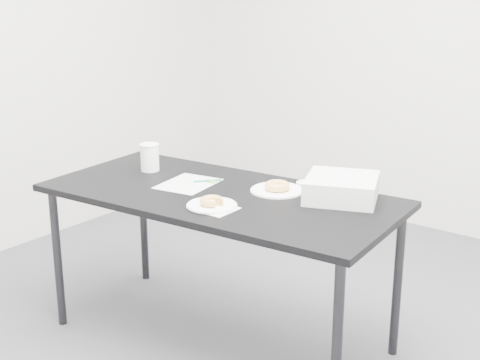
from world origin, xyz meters
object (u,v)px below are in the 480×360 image
Objects in this scene: scorecard at (188,184)px; donut_near at (212,201)px; pen at (208,181)px; plate_near at (212,205)px; donut_far at (277,186)px; coffee_cup at (150,157)px; bakery_box at (342,188)px; plate_far at (277,191)px; table at (220,204)px.

scorecard is 2.81× the size of donut_near.
plate_near is (0.26, -0.28, -0.00)m from pen.
donut_far is 0.82× the size of coffee_cup.
bakery_box reaches higher than pen.
scorecard is 0.94× the size of bakery_box.
bakery_box reaches higher than donut_far.
table is at bearing -137.76° from plate_far.
donut_far is (0.20, 0.18, 0.08)m from table.
scorecard is at bearing -10.14° from coffee_cup.
pen is 1.16× the size of donut_far.
plate_far is at bearing 173.68° from bakery_box.
scorecard is 1.17× the size of plate_far.
scorecard is 2.15× the size of pen.
plate_near is (0.10, -0.18, 0.06)m from table.
bakery_box is (1.03, 0.20, -0.02)m from coffee_cup.
plate_near is at bearing 180.00° from donut_near.
bakery_box is at bearing 47.95° from donut_near.
plate_far is at bearing 74.33° from plate_near.
bakery_box reaches higher than donut_near.
donut_far is at bearing -38.69° from pen.
bakery_box is (0.30, 0.08, 0.05)m from plate_far.
plate_far is (0.36, 0.08, -0.00)m from pen.
coffee_cup is (-0.32, 0.06, 0.07)m from scorecard.
table is 0.58m from bakery_box.
pen is 0.61× the size of plate_near.
plate_far is 1.75× the size of coffee_cup.
table is 0.22m from scorecard.
plate_far reaches higher than table.
plate_near is 0.68m from coffee_cup.
donut_near is 0.73× the size of coffee_cup.
donut_near is at bearing -40.63° from scorecard.
scorecard is 0.45m from donut_far.
donut_near reaches higher than scorecard.
plate_near is 0.02m from donut_near.
coffee_cup is (-0.37, -0.03, 0.07)m from pen.
plate_near is 0.71× the size of bakery_box.
bakery_box is (0.30, 0.08, 0.03)m from donut_far.
plate_near is 0.89× the size of plate_far.
donut_near is 0.33× the size of bakery_box.
bakery_box reaches higher than plate_far.
bakery_box reaches higher than scorecard.
donut_near is 0.42× the size of plate_far.
plate_near is at bearing -153.86° from bakery_box.
pen reaches higher than table.
donut_near reaches higher than table.
donut_near is at bearing 0.00° from plate_near.
scorecard is 0.33m from coffee_cup.
donut_near is at bearing -105.67° from donut_far.
donut_far reaches higher than scorecard.
bakery_box is at bearing 10.52° from scorecard.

